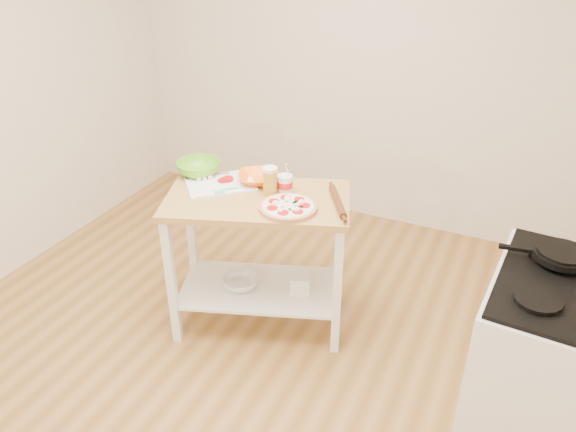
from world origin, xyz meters
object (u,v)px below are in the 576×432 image
(gas_stove, at_px, (558,368))
(orange_bowl, at_px, (259,178))
(shelf_bin, at_px, (300,283))
(skillet, at_px, (560,255))
(shelf_glass_bowl, at_px, (241,282))
(spatula, at_px, (225,190))
(beer_pint, at_px, (270,181))
(cutting_board, at_px, (220,183))
(pizza, at_px, (288,207))
(prep_island, at_px, (258,235))
(knife, at_px, (201,176))
(yogurt_tub, at_px, (285,184))
(green_bowl, at_px, (199,168))
(rolling_pin, at_px, (337,202))

(gas_stove, bearing_deg, orange_bowl, 171.26)
(orange_bowl, xyz_separation_m, shelf_bin, (0.33, -0.12, -0.61))
(skillet, distance_m, orange_bowl, 1.71)
(shelf_bin, bearing_deg, shelf_glass_bowl, -162.08)
(gas_stove, xyz_separation_m, spatula, (-1.91, 0.20, 0.44))
(spatula, bearing_deg, beer_pint, -20.63)
(skillet, height_order, shelf_bin, skillet)
(cutting_board, bearing_deg, shelf_bin, -40.89)
(spatula, distance_m, shelf_bin, 0.75)
(skillet, relative_size, shelf_bin, 3.33)
(gas_stove, relative_size, shelf_glass_bowl, 4.91)
(beer_pint, bearing_deg, spatula, -161.09)
(pizza, xyz_separation_m, shelf_glass_bowl, (-0.33, 0.00, -0.62))
(skillet, height_order, beer_pint, beer_pint)
(prep_island, xyz_separation_m, shelf_bin, (0.25, 0.07, -0.32))
(cutting_board, bearing_deg, orange_bowl, -10.57)
(pizza, bearing_deg, shelf_glass_bowl, 179.16)
(prep_island, xyz_separation_m, knife, (-0.44, 0.08, 0.27))
(prep_island, relative_size, knife, 5.46)
(knife, bearing_deg, yogurt_tub, -32.82)
(cutting_board, relative_size, yogurt_tub, 2.57)
(green_bowl, xyz_separation_m, shelf_bin, (0.73, -0.06, -0.62))
(pizza, height_order, knife, pizza)
(gas_stove, bearing_deg, shelf_bin, 172.75)
(beer_pint, height_order, rolling_pin, beer_pint)
(orange_bowl, xyz_separation_m, green_bowl, (-0.40, -0.06, 0.01))
(skillet, xyz_separation_m, knife, (-2.04, 0.13, -0.06))
(green_bowl, bearing_deg, spatula, -28.11)
(knife, bearing_deg, shelf_bin, -38.99)
(pizza, height_order, yogurt_tub, yogurt_tub)
(prep_island, distance_m, shelf_glass_bowl, 0.37)
(spatula, xyz_separation_m, yogurt_tub, (0.32, 0.15, 0.04))
(pizza, distance_m, shelf_bin, 0.61)
(gas_stove, xyz_separation_m, knife, (-2.15, 0.31, 0.44))
(knife, relative_size, orange_bowl, 0.89)
(gas_stove, height_order, shelf_glass_bowl, gas_stove)
(prep_island, relative_size, beer_pint, 6.90)
(skillet, bearing_deg, cutting_board, 169.08)
(green_bowl, distance_m, shelf_glass_bowl, 0.77)
(rolling_pin, relative_size, shelf_bin, 2.92)
(gas_stove, distance_m, green_bowl, 2.27)
(orange_bowl, bearing_deg, cutting_board, -148.96)
(green_bowl, bearing_deg, rolling_pin, -0.87)
(gas_stove, xyz_separation_m, cutting_board, (-2.00, 0.29, 0.43))
(gas_stove, distance_m, shelf_glass_bowl, 1.84)
(pizza, height_order, orange_bowl, orange_bowl)
(skillet, relative_size, shelf_glass_bowl, 1.79)
(beer_pint, relative_size, shelf_bin, 1.43)
(skillet, distance_m, spatula, 1.81)
(cutting_board, relative_size, beer_pint, 2.86)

